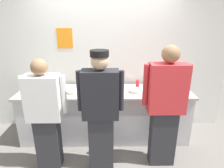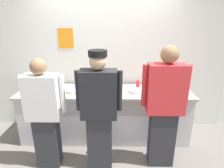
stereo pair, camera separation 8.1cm
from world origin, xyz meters
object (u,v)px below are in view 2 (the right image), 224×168
ramekin_yellow_sauce (40,87)px  chef_near_left (44,113)px  squeeze_bottle_primary (60,85)px  plate_stack_rear (75,91)px  plate_stack_front (136,91)px  squeeze_bottle_secondary (138,84)px  ramekin_red_sauce (48,92)px  sheet_tray (164,91)px  mixing_bowl_steel (96,86)px  squeeze_bottle_spare (119,83)px  chef_center (99,110)px  chef_far_right (164,106)px  deli_cup (58,85)px

ramekin_yellow_sauce → chef_near_left: bearing=-66.4°
squeeze_bottle_primary → plate_stack_rear: bearing=-19.3°
chef_near_left → plate_stack_front: bearing=26.5°
chef_near_left → squeeze_bottle_secondary: 1.58m
ramekin_red_sauce → plate_stack_rear: bearing=8.9°
ramekin_yellow_sauce → plate_stack_front: bearing=-6.0°
sheet_tray → mixing_bowl_steel: bearing=177.2°
plate_stack_front → squeeze_bottle_spare: bearing=140.9°
mixing_bowl_steel → squeeze_bottle_secondary: size_ratio=2.09×
chef_center → squeeze_bottle_secondary: chef_center is taller
chef_center → squeeze_bottle_secondary: bearing=54.4°
sheet_tray → ramekin_red_sauce: size_ratio=4.51×
ramekin_red_sauce → ramekin_yellow_sauce: 0.34m
plate_stack_rear → squeeze_bottle_spare: 0.78m
plate_stack_front → ramekin_yellow_sauce: size_ratio=2.56×
chef_far_right → ramekin_yellow_sauce: chef_far_right is taller
chef_near_left → chef_far_right: 1.61m
chef_far_right → ramekin_yellow_sauce: (-1.97, 0.77, -0.02)m
mixing_bowl_steel → squeeze_bottle_spare: size_ratio=1.95×
chef_far_right → mixing_bowl_steel: chef_far_right is taller
mixing_bowl_steel → ramekin_red_sauce: size_ratio=3.91×
chef_center → ramekin_yellow_sauce: size_ratio=18.59×
chef_near_left → ramekin_yellow_sauce: bearing=113.6°
plate_stack_rear → squeeze_bottle_secondary: bearing=9.8°
chef_center → ramekin_red_sauce: (-0.87, 0.60, 0.01)m
squeeze_bottle_primary → deli_cup: bearing=120.4°
squeeze_bottle_primary → ramekin_red_sauce: squeeze_bottle_primary is taller
chef_center → plate_stack_rear: size_ratio=7.02×
squeeze_bottle_secondary → squeeze_bottle_spare: size_ratio=0.94×
squeeze_bottle_primary → chef_center: bearing=-46.5°
sheet_tray → chef_far_right: bearing=-103.4°
sheet_tray → ramekin_yellow_sauce: bearing=176.3°
chef_center → sheet_tray: 1.25m
ramekin_red_sauce → squeeze_bottle_spare: bearing=15.0°
squeeze_bottle_primary → sheet_tray: bearing=-1.3°
chef_near_left → ramekin_yellow_sauce: 0.90m
squeeze_bottle_primary → ramekin_yellow_sauce: (-0.38, 0.10, -0.07)m
mixing_bowl_steel → ramekin_red_sauce: mixing_bowl_steel is taller
chef_near_left → plate_stack_front: size_ratio=6.81×
ramekin_red_sauce → ramekin_yellow_sauce: size_ratio=1.04×
squeeze_bottle_secondary → squeeze_bottle_spare: 0.33m
plate_stack_front → deli_cup: 1.38m
plate_stack_front → chef_near_left: bearing=-153.5°
squeeze_bottle_primary → mixing_bowl_steel: bearing=1.6°
squeeze_bottle_secondary → ramekin_yellow_sauce: size_ratio=1.94×
chef_center → ramekin_red_sauce: bearing=145.6°
chef_far_right → mixing_bowl_steel: bearing=144.8°
squeeze_bottle_secondary → squeeze_bottle_primary: bearing=-176.0°
chef_near_left → chef_center: size_ratio=0.94×
chef_far_right → deli_cup: bearing=153.7°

